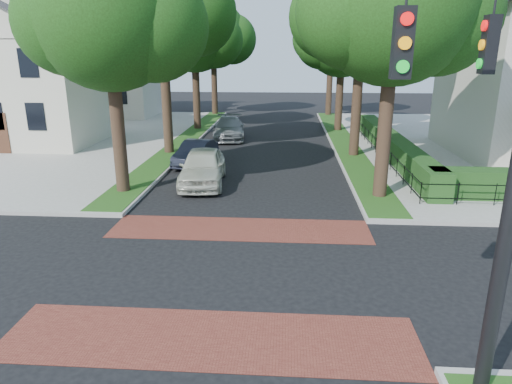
% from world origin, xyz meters
% --- Properties ---
extents(ground, '(120.00, 120.00, 0.00)m').
position_xyz_m(ground, '(0.00, 0.00, 0.00)').
color(ground, black).
rests_on(ground, ground).
extents(crosswalk_far, '(9.00, 2.20, 0.01)m').
position_xyz_m(crosswalk_far, '(0.00, 3.20, 0.01)').
color(crosswalk_far, maroon).
rests_on(crosswalk_far, ground).
extents(crosswalk_near, '(9.00, 2.20, 0.01)m').
position_xyz_m(crosswalk_near, '(0.00, -3.20, 0.01)').
color(crosswalk_near, maroon).
rests_on(crosswalk_near, ground).
extents(grass_strip_ne, '(1.60, 29.80, 0.02)m').
position_xyz_m(grass_strip_ne, '(5.40, 19.10, 0.16)').
color(grass_strip_ne, '#1F4914').
rests_on(grass_strip_ne, sidewalk_ne).
extents(grass_strip_nw, '(1.60, 29.80, 0.02)m').
position_xyz_m(grass_strip_nw, '(-5.40, 19.10, 0.16)').
color(grass_strip_nw, '#1F4914').
rests_on(grass_strip_nw, sidewalk_nw).
extents(tree_right_near, '(7.75, 6.67, 10.66)m').
position_xyz_m(tree_right_near, '(5.60, 7.24, 7.63)').
color(tree_right_near, black).
rests_on(tree_right_near, sidewalk_ne).
extents(tree_right_mid, '(8.25, 7.09, 11.22)m').
position_xyz_m(tree_right_mid, '(5.61, 15.25, 7.99)').
color(tree_right_mid, black).
rests_on(tree_right_mid, sidewalk_ne).
extents(tree_right_far, '(7.25, 6.23, 9.74)m').
position_xyz_m(tree_right_far, '(5.60, 24.22, 6.91)').
color(tree_right_far, black).
rests_on(tree_right_far, sidewalk_ne).
extents(tree_right_back, '(7.50, 6.45, 10.20)m').
position_xyz_m(tree_right_back, '(5.60, 33.23, 7.27)').
color(tree_right_back, black).
rests_on(tree_right_back, sidewalk_ne).
extents(tree_left_near, '(7.50, 6.45, 10.20)m').
position_xyz_m(tree_left_near, '(-5.40, 7.23, 7.27)').
color(tree_left_near, black).
rests_on(tree_left_near, sidewalk_nw).
extents(tree_left_mid, '(8.00, 6.88, 11.48)m').
position_xyz_m(tree_left_mid, '(-5.39, 15.24, 8.34)').
color(tree_left_mid, black).
rests_on(tree_left_mid, sidewalk_nw).
extents(tree_left_far, '(7.00, 6.02, 9.86)m').
position_xyz_m(tree_left_far, '(-5.40, 24.22, 7.12)').
color(tree_left_far, black).
rests_on(tree_left_far, sidewalk_nw).
extents(tree_left_back, '(7.75, 6.66, 10.44)m').
position_xyz_m(tree_left_back, '(-5.40, 33.24, 7.41)').
color(tree_left_back, black).
rests_on(tree_left_back, sidewalk_nw).
extents(hedge_main_road, '(1.00, 18.00, 1.20)m').
position_xyz_m(hedge_main_road, '(7.70, 15.00, 0.75)').
color(hedge_main_road, '#1C3B14').
rests_on(hedge_main_road, sidewalk_ne).
extents(fence_main_road, '(0.06, 18.00, 0.90)m').
position_xyz_m(fence_main_road, '(6.90, 15.00, 0.60)').
color(fence_main_road, black).
rests_on(fence_main_road, sidewalk_ne).
extents(house_left_near, '(10.00, 9.00, 10.14)m').
position_xyz_m(house_left_near, '(-15.49, 17.99, 5.04)').
color(house_left_near, beige).
rests_on(house_left_near, sidewalk_nw).
extents(house_left_far, '(10.00, 9.00, 10.14)m').
position_xyz_m(house_left_far, '(-15.49, 31.99, 5.04)').
color(house_left_far, silver).
rests_on(house_left_far, sidewalk_nw).
extents(traffic_signal, '(2.17, 2.00, 8.00)m').
position_xyz_m(traffic_signal, '(4.89, -4.41, 4.71)').
color(traffic_signal, black).
rests_on(traffic_signal, sidewalk_se).
extents(parked_car_front, '(2.36, 5.03, 1.67)m').
position_xyz_m(parked_car_front, '(-2.30, 8.73, 0.83)').
color(parked_car_front, beige).
rests_on(parked_car_front, ground).
extents(parked_car_middle, '(2.00, 4.18, 1.32)m').
position_xyz_m(parked_car_middle, '(-3.38, 12.52, 0.66)').
color(parked_car_middle, black).
rests_on(parked_car_middle, ground).
extents(parked_car_rear, '(2.63, 5.35, 1.50)m').
position_xyz_m(parked_car_rear, '(-2.55, 20.49, 0.75)').
color(parked_car_rear, slate).
rests_on(parked_car_rear, ground).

